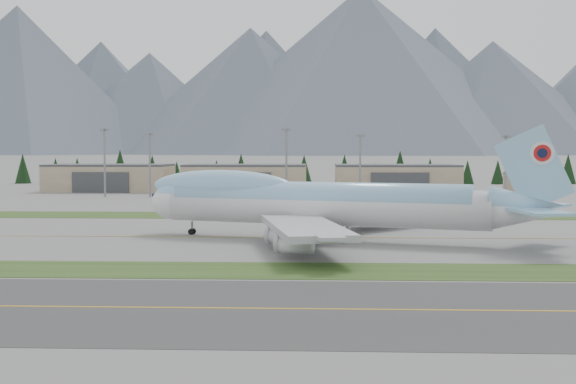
{
  "coord_description": "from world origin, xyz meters",
  "views": [
    {
      "loc": [
        13.59,
        -137.74,
        17.04
      ],
      "look_at": [
        7.5,
        12.41,
        8.0
      ],
      "focal_mm": 45.0,
      "sensor_mm": 36.0,
      "label": 1
    }
  ],
  "objects_px": {
    "hangar_left": "(110,178)",
    "service_vehicle_a": "(179,193)",
    "service_vehicle_c": "(459,196)",
    "hangar_right": "(396,178)",
    "boeing_747_freighter": "(319,203)",
    "hangar_center": "(246,178)",
    "service_vehicle_b": "(310,195)"
  },
  "relations": [
    {
      "from": "hangar_left",
      "to": "service_vehicle_a",
      "type": "height_order",
      "value": "hangar_left"
    },
    {
      "from": "hangar_left",
      "to": "service_vehicle_a",
      "type": "xyz_separation_m",
      "value": [
        31.01,
        -15.15,
        -5.39
      ]
    },
    {
      "from": "hangar_right",
      "to": "service_vehicle_c",
      "type": "height_order",
      "value": "hangar_right"
    },
    {
      "from": "boeing_747_freighter",
      "to": "service_vehicle_a",
      "type": "distance_m",
      "value": 148.45
    },
    {
      "from": "hangar_center",
      "to": "service_vehicle_b",
      "type": "height_order",
      "value": "hangar_center"
    },
    {
      "from": "hangar_center",
      "to": "service_vehicle_b",
      "type": "distance_m",
      "value": 34.07
    },
    {
      "from": "boeing_747_freighter",
      "to": "hangar_left",
      "type": "xyz_separation_m",
      "value": [
        -83.95,
        153.67,
        -1.6
      ]
    },
    {
      "from": "hangar_right",
      "to": "service_vehicle_a",
      "type": "height_order",
      "value": "hangar_right"
    },
    {
      "from": "boeing_747_freighter",
      "to": "service_vehicle_c",
      "type": "bearing_deg",
      "value": 85.3
    },
    {
      "from": "boeing_747_freighter",
      "to": "service_vehicle_a",
      "type": "height_order",
      "value": "boeing_747_freighter"
    },
    {
      "from": "hangar_center",
      "to": "service_vehicle_c",
      "type": "xyz_separation_m",
      "value": [
        79.68,
        -26.24,
        -5.39
      ]
    },
    {
      "from": "hangar_left",
      "to": "service_vehicle_c",
      "type": "distance_m",
      "value": 137.32
    },
    {
      "from": "hangar_left",
      "to": "boeing_747_freighter",
      "type": "bearing_deg",
      "value": -61.35
    },
    {
      "from": "service_vehicle_c",
      "to": "hangar_right",
      "type": "bearing_deg",
      "value": 107.57
    },
    {
      "from": "service_vehicle_b",
      "to": "service_vehicle_c",
      "type": "height_order",
      "value": "service_vehicle_c"
    },
    {
      "from": "boeing_747_freighter",
      "to": "service_vehicle_b",
      "type": "distance_m",
      "value": 132.42
    },
    {
      "from": "hangar_center",
      "to": "hangar_left",
      "type": "bearing_deg",
      "value": 180.0
    },
    {
      "from": "hangar_center",
      "to": "service_vehicle_b",
      "type": "xyz_separation_m",
      "value": [
        25.9,
        -21.46,
        -5.39
      ]
    },
    {
      "from": "service_vehicle_b",
      "to": "service_vehicle_c",
      "type": "distance_m",
      "value": 53.99
    },
    {
      "from": "boeing_747_freighter",
      "to": "service_vehicle_c",
      "type": "distance_m",
      "value": 137.33
    },
    {
      "from": "hangar_center",
      "to": "service_vehicle_c",
      "type": "height_order",
      "value": "hangar_center"
    },
    {
      "from": "boeing_747_freighter",
      "to": "service_vehicle_a",
      "type": "relative_size",
      "value": 22.29
    },
    {
      "from": "hangar_left",
      "to": "service_vehicle_b",
      "type": "distance_m",
      "value": 83.88
    },
    {
      "from": "hangar_center",
      "to": "hangar_right",
      "type": "distance_m",
      "value": 60.0
    },
    {
      "from": "service_vehicle_c",
      "to": "service_vehicle_b",
      "type": "bearing_deg",
      "value": 155.62
    },
    {
      "from": "hangar_right",
      "to": "service_vehicle_a",
      "type": "relative_size",
      "value": 13.33
    },
    {
      "from": "hangar_right",
      "to": "service_vehicle_a",
      "type": "bearing_deg",
      "value": -169.78
    },
    {
      "from": "hangar_left",
      "to": "service_vehicle_c",
      "type": "bearing_deg",
      "value": -11.02
    },
    {
      "from": "boeing_747_freighter",
      "to": "hangar_left",
      "type": "relative_size",
      "value": 1.67
    },
    {
      "from": "boeing_747_freighter",
      "to": "service_vehicle_a",
      "type": "bearing_deg",
      "value": 127.92
    },
    {
      "from": "service_vehicle_a",
      "to": "service_vehicle_c",
      "type": "relative_size",
      "value": 0.9
    },
    {
      "from": "service_vehicle_b",
      "to": "hangar_right",
      "type": "bearing_deg",
      "value": -55.41
    }
  ]
}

